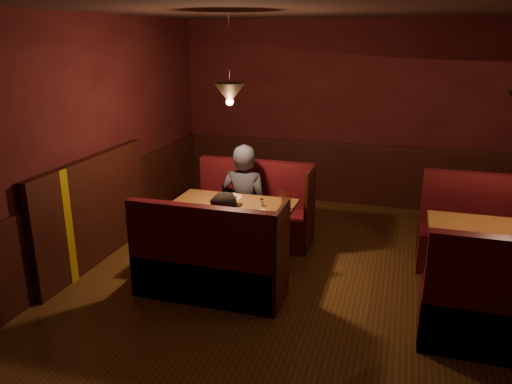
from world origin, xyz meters
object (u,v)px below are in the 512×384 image
(second_bench_far, at_px, (490,241))
(main_table, at_px, (233,219))
(main_bench_far, at_px, (254,216))
(main_bench_near, at_px, (209,268))
(diner_a, at_px, (244,184))
(diner_b, at_px, (228,227))
(second_table, at_px, (502,252))

(second_bench_far, bearing_deg, main_table, -165.70)
(main_bench_far, bearing_deg, main_bench_near, -90.00)
(main_table, bearing_deg, second_bench_far, 14.30)
(second_bench_far, bearing_deg, diner_a, -176.65)
(main_table, height_order, second_bench_far, second_bench_far)
(main_bench_far, xyz_separation_m, diner_b, (0.13, -1.39, 0.38))
(main_bench_far, xyz_separation_m, second_bench_far, (2.90, -0.07, 0.02))
(main_bench_far, xyz_separation_m, second_table, (2.86, -0.93, 0.26))
(second_table, bearing_deg, diner_a, 166.84)
(main_table, relative_size, main_bench_near, 0.91)
(second_table, relative_size, diner_a, 0.83)
(diner_a, bearing_deg, second_table, 166.92)
(main_bench_far, height_order, main_bench_near, same)
(main_bench_far, distance_m, diner_a, 0.57)
(second_table, xyz_separation_m, diner_a, (-2.92, 0.68, 0.26))
(main_table, xyz_separation_m, main_bench_far, (0.02, 0.81, -0.25))
(diner_a, relative_size, diner_b, 1.19)
(main_bench_near, relative_size, second_table, 1.10)
(main_table, bearing_deg, main_bench_far, 88.93)
(main_table, distance_m, second_table, 2.88)
(main_table, relative_size, second_bench_far, 0.90)
(diner_b, bearing_deg, second_table, -0.18)
(diner_a, xyz_separation_m, diner_b, (0.19, -1.14, -0.14))
(second_table, bearing_deg, diner_b, -170.42)
(second_table, height_order, diner_b, diner_b)
(main_bench_far, height_order, diner_a, diner_a)
(main_bench_near, distance_m, diner_a, 1.48)
(second_bench_far, bearing_deg, main_bench_far, 178.59)
(main_bench_far, relative_size, main_bench_near, 1.00)
(diner_a, bearing_deg, main_table, 94.49)
(main_bench_near, bearing_deg, main_table, 91.07)
(main_bench_near, relative_size, diner_a, 0.92)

